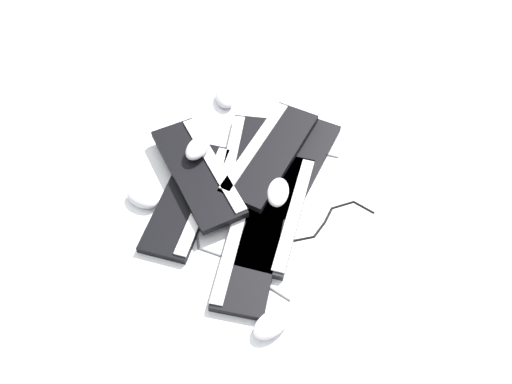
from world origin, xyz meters
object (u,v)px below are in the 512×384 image
(keyboard_2, at_px, (295,165))
(mouse_2, at_px, (225,98))
(keyboard_0, at_px, (252,245))
(mouse_1, at_px, (198,147))
(keyboard_6, at_px, (270,153))
(mouse_0, at_px, (271,324))
(keyboard_1, at_px, (277,211))
(mouse_3, at_px, (278,192))
(mouse_4, at_px, (142,198))
(keyboard_3, at_px, (246,167))
(keyboard_5, at_px, (198,171))
(keyboard_4, at_px, (188,197))

(keyboard_2, height_order, mouse_2, mouse_2)
(keyboard_0, distance_m, mouse_1, 0.37)
(keyboard_6, bearing_deg, mouse_0, 22.62)
(keyboard_1, distance_m, mouse_2, 0.53)
(mouse_1, distance_m, mouse_3, 0.30)
(mouse_2, distance_m, mouse_4, 0.51)
(mouse_2, bearing_deg, keyboard_6, 15.37)
(keyboard_3, xyz_separation_m, keyboard_5, (0.10, -0.12, 0.03))
(keyboard_3, distance_m, mouse_3, 0.17)
(mouse_1, bearing_deg, mouse_4, -22.35)
(keyboard_2, relative_size, keyboard_3, 0.96)
(keyboard_3, height_order, keyboard_5, keyboard_5)
(keyboard_1, xyz_separation_m, mouse_2, (-0.39, -0.36, 0.01))
(keyboard_4, bearing_deg, keyboard_5, -176.45)
(keyboard_5, height_order, mouse_4, keyboard_5)
(keyboard_1, relative_size, mouse_3, 4.15)
(keyboard_0, distance_m, keyboard_6, 0.33)
(mouse_0, height_order, mouse_4, same)
(keyboard_1, height_order, mouse_2, mouse_2)
(keyboard_1, relative_size, keyboard_2, 1.02)
(keyboard_6, relative_size, mouse_3, 4.09)
(keyboard_3, height_order, keyboard_4, same)
(keyboard_1, bearing_deg, mouse_3, -159.95)
(keyboard_3, relative_size, mouse_3, 4.22)
(keyboard_1, xyz_separation_m, mouse_1, (-0.09, -0.31, 0.07))
(keyboard_1, height_order, keyboard_3, same)
(keyboard_0, distance_m, mouse_4, 0.38)
(keyboard_2, xyz_separation_m, keyboard_5, (0.17, -0.27, 0.03))
(keyboard_2, bearing_deg, keyboard_0, -2.07)
(keyboard_6, bearing_deg, mouse_2, -127.94)
(keyboard_0, height_order, mouse_3, mouse_3)
(keyboard_5, distance_m, mouse_0, 0.54)
(keyboard_1, relative_size, keyboard_5, 1.05)
(mouse_4, bearing_deg, mouse_3, -149.51)
(keyboard_5, bearing_deg, mouse_4, -39.82)
(keyboard_5, height_order, mouse_1, mouse_1)
(keyboard_4, bearing_deg, mouse_3, 111.60)
(keyboard_4, xyz_separation_m, mouse_3, (-0.10, 0.26, 0.04))
(keyboard_1, height_order, keyboard_4, same)
(keyboard_2, relative_size, keyboard_5, 1.03)
(keyboard_2, relative_size, mouse_0, 4.06)
(keyboard_5, xyz_separation_m, keyboard_6, (-0.16, 0.18, 0.00))
(keyboard_0, bearing_deg, mouse_1, -128.46)
(keyboard_4, distance_m, mouse_1, 0.16)
(mouse_2, bearing_deg, mouse_4, -41.37)
(keyboard_0, bearing_deg, keyboard_3, -153.06)
(keyboard_2, distance_m, keyboard_4, 0.37)
(keyboard_0, xyz_separation_m, keyboard_2, (-0.33, 0.01, 0.00))
(keyboard_6, xyz_separation_m, mouse_1, (0.10, -0.21, 0.04))
(keyboard_0, bearing_deg, mouse_0, 35.43)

